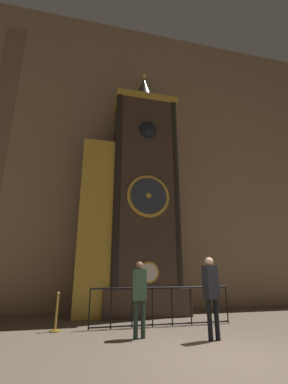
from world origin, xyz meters
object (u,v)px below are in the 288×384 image
visitor_near (140,291)px  stanchion_post (56,319)px  visitor_far (211,289)px  clock_tower (134,199)px

visitor_near → stanchion_post: 2.45m
visitor_far → stanchion_post: visitor_far is taller
visitor_far → stanchion_post: 4.13m
visitor_near → visitor_far: bearing=-9.9°
clock_tower → stanchion_post: 5.10m
visitor_far → clock_tower: bearing=89.8°
stanchion_post → visitor_near: bearing=-31.1°
visitor_near → visitor_far: 1.73m
clock_tower → visitor_near: 4.59m
visitor_near → visitor_far: visitor_far is taller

